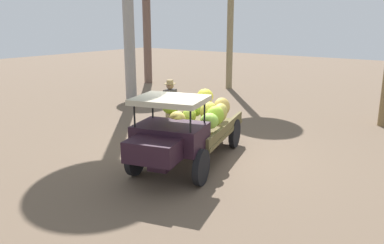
{
  "coord_description": "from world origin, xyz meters",
  "views": [
    {
      "loc": [
        7.81,
        5.51,
        3.47
      ],
      "look_at": [
        0.01,
        -0.21,
        0.96
      ],
      "focal_mm": 36.89,
      "sensor_mm": 36.0,
      "label": 1
    }
  ],
  "objects_px": {
    "wooden_crate": "(184,125)",
    "loose_banana_bunch": "(136,132)",
    "truck": "(186,128)",
    "farmer": "(170,105)"
  },
  "relations": [
    {
      "from": "wooden_crate",
      "to": "loose_banana_bunch",
      "type": "bearing_deg",
      "value": -26.49
    },
    {
      "from": "farmer",
      "to": "wooden_crate",
      "type": "distance_m",
      "value": 1.05
    },
    {
      "from": "wooden_crate",
      "to": "loose_banana_bunch",
      "type": "relative_size",
      "value": 1.09
    },
    {
      "from": "loose_banana_bunch",
      "to": "farmer",
      "type": "bearing_deg",
      "value": 135.44
    },
    {
      "from": "wooden_crate",
      "to": "loose_banana_bunch",
      "type": "distance_m",
      "value": 1.61
    },
    {
      "from": "truck",
      "to": "loose_banana_bunch",
      "type": "distance_m",
      "value": 2.83
    },
    {
      "from": "farmer",
      "to": "loose_banana_bunch",
      "type": "bearing_deg",
      "value": -140.6
    },
    {
      "from": "farmer",
      "to": "loose_banana_bunch",
      "type": "relative_size",
      "value": 3.35
    },
    {
      "from": "truck",
      "to": "farmer",
      "type": "xyz_separation_m",
      "value": [
        -1.66,
        -1.83,
        0.07
      ]
    },
    {
      "from": "truck",
      "to": "farmer",
      "type": "relative_size",
      "value": 2.68
    }
  ]
}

